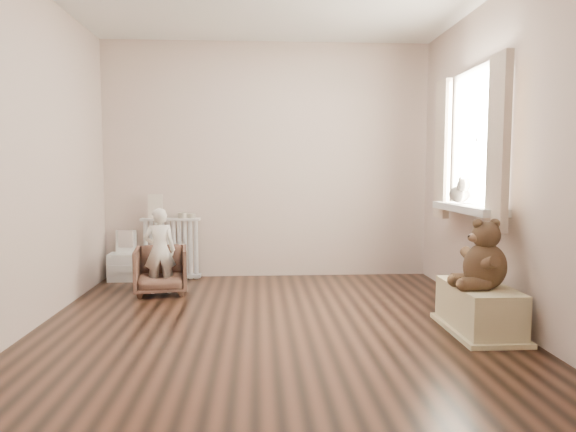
{
  "coord_description": "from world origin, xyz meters",
  "views": [
    {
      "loc": [
        -0.11,
        -3.95,
        1.19
      ],
      "look_at": [
        0.15,
        0.45,
        0.8
      ],
      "focal_mm": 32.0,
      "sensor_mm": 36.0,
      "label": 1
    }
  ],
  "objects": [
    {
      "name": "right_wall",
      "position": [
        1.8,
        0.0,
        1.3
      ],
      "size": [
        0.02,
        3.6,
        2.6
      ],
      "primitive_type": "cube",
      "color": "beige",
      "rests_on": "ground"
    },
    {
      "name": "window",
      "position": [
        1.76,
        0.3,
        1.45
      ],
      "size": [
        0.03,
        0.9,
        1.1
      ],
      "primitive_type": "cube",
      "color": "white",
      "rests_on": "right_wall"
    },
    {
      "name": "plush_cat",
      "position": [
        1.66,
        0.46,
        1.0
      ],
      "size": [
        0.25,
        0.31,
        0.23
      ],
      "primitive_type": null,
      "rotation": [
        0.0,
        0.0,
        -0.34
      ],
      "color": "slate",
      "rests_on": "window_sill"
    },
    {
      "name": "floor",
      "position": [
        0.0,
        0.0,
        0.0
      ],
      "size": [
        3.6,
        3.6,
        0.01
      ],
      "primitive_type": "cube",
      "color": "black",
      "rests_on": "ground"
    },
    {
      "name": "toy_vanity",
      "position": [
        -1.55,
        1.65,
        0.28
      ],
      "size": [
        0.34,
        0.25,
        0.54
      ],
      "primitive_type": "cube",
      "color": "silver",
      "rests_on": "floor"
    },
    {
      "name": "child",
      "position": [
        -1.05,
        0.96,
        0.43
      ],
      "size": [
        0.32,
        0.24,
        0.82
      ],
      "primitive_type": "imported",
      "rotation": [
        0.0,
        0.0,
        3.29
      ],
      "color": "white",
      "rests_on": "armchair"
    },
    {
      "name": "curtain_right",
      "position": [
        1.65,
        0.87,
        1.39
      ],
      "size": [
        0.06,
        0.26,
        1.3
      ],
      "primitive_type": "cube",
      "color": "beige",
      "rests_on": "right_wall"
    },
    {
      "name": "front_wall",
      "position": [
        0.0,
        -1.8,
        1.3
      ],
      "size": [
        3.6,
        0.02,
        2.6
      ],
      "primitive_type": "cube",
      "color": "beige",
      "rests_on": "ground"
    },
    {
      "name": "radiator",
      "position": [
        -1.06,
        1.68,
        0.39
      ],
      "size": [
        0.64,
        0.12,
        0.67
      ],
      "primitive_type": "cube",
      "color": "silver",
      "rests_on": "floor"
    },
    {
      "name": "curtain_left",
      "position": [
        1.65,
        -0.27,
        1.39
      ],
      "size": [
        0.06,
        0.26,
        1.3
      ],
      "primitive_type": "cube",
      "color": "beige",
      "rests_on": "right_wall"
    },
    {
      "name": "tin_a",
      "position": [
        -0.93,
        1.68,
        0.7
      ],
      "size": [
        0.1,
        0.1,
        0.06
      ],
      "primitive_type": "cylinder",
      "color": "#A59E8C",
      "rests_on": "radiator"
    },
    {
      "name": "teddy_bear",
      "position": [
        1.52,
        -0.41,
        0.67
      ],
      "size": [
        0.42,
        0.33,
        0.49
      ],
      "primitive_type": null,
      "rotation": [
        0.0,
        0.0,
        0.06
      ],
      "color": "#382617",
      "rests_on": "toy_bench"
    },
    {
      "name": "left_wall",
      "position": [
        -1.8,
        0.0,
        1.3
      ],
      "size": [
        0.02,
        3.6,
        2.6
      ],
      "primitive_type": "cube",
      "color": "beige",
      "rests_on": "ground"
    },
    {
      "name": "toy_bench",
      "position": [
        1.52,
        -0.33,
        0.2
      ],
      "size": [
        0.39,
        0.74,
        0.35
      ],
      "primitive_type": "cube",
      "color": "beige",
      "rests_on": "floor"
    },
    {
      "name": "armchair",
      "position": [
        -1.05,
        1.01,
        0.23
      ],
      "size": [
        0.55,
        0.57,
        0.46
      ],
      "primitive_type": "imported",
      "rotation": [
        0.0,
        0.0,
        0.14
      ],
      "color": "#533629",
      "rests_on": "floor"
    },
    {
      "name": "back_wall",
      "position": [
        0.0,
        1.8,
        1.3
      ],
      "size": [
        3.6,
        0.02,
        2.6
      ],
      "primitive_type": "cube",
      "color": "beige",
      "rests_on": "ground"
    },
    {
      "name": "tin_b",
      "position": [
        -0.83,
        1.68,
        0.7
      ],
      "size": [
        0.09,
        0.09,
        0.05
      ],
      "primitive_type": "cylinder",
      "color": "#A59E8C",
      "rests_on": "radiator"
    },
    {
      "name": "window_sill",
      "position": [
        1.67,
        0.3,
        0.87
      ],
      "size": [
        0.22,
        1.1,
        0.06
      ],
      "primitive_type": "cube",
      "color": "silver",
      "rests_on": "right_wall"
    },
    {
      "name": "paper_doll",
      "position": [
        -1.22,
        1.68,
        0.8
      ],
      "size": [
        0.16,
        0.01,
        0.26
      ],
      "primitive_type": "cube",
      "color": "beige",
      "rests_on": "radiator"
    }
  ]
}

